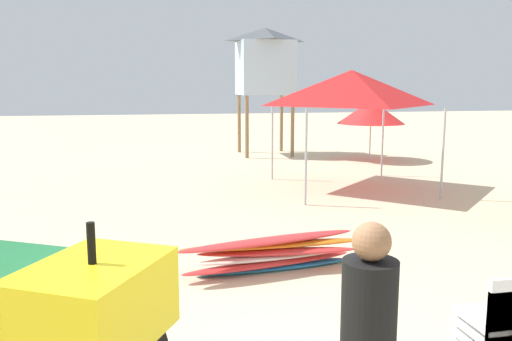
% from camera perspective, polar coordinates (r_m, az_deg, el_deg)
% --- Properties ---
extents(utility_cart, '(2.81, 2.27, 1.50)m').
position_cam_1_polar(utility_cart, '(4.62, -25.31, -12.87)').
color(utility_cart, '#1E6B38').
rests_on(utility_cart, ground).
extents(stacked_plastic_chairs, '(0.48, 0.48, 1.11)m').
position_cam_1_polar(stacked_plastic_chairs, '(4.51, 25.02, -15.23)').
color(stacked_plastic_chairs, white).
rests_on(stacked_plastic_chairs, ground).
extents(surfboard_pile, '(2.56, 0.82, 0.48)m').
position_cam_1_polar(surfboard_pile, '(7.11, 1.72, -8.85)').
color(surfboard_pile, '#268CCC').
rests_on(surfboard_pile, ground).
extents(popup_canopy, '(3.07, 3.07, 2.77)m').
position_cam_1_polar(popup_canopy, '(12.64, 10.12, 8.67)').
color(popup_canopy, '#B2B2B7').
rests_on(popup_canopy, ground).
extents(lifeguard_tower, '(1.98, 1.98, 4.32)m').
position_cam_1_polar(lifeguard_tower, '(18.63, 0.98, 11.54)').
color(lifeguard_tower, olive).
rests_on(lifeguard_tower, ground).
extents(beach_umbrella_mid, '(2.13, 2.13, 1.93)m').
position_cam_1_polar(beach_umbrella_mid, '(17.57, 12.16, 6.12)').
color(beach_umbrella_mid, beige).
rests_on(beach_umbrella_mid, ground).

